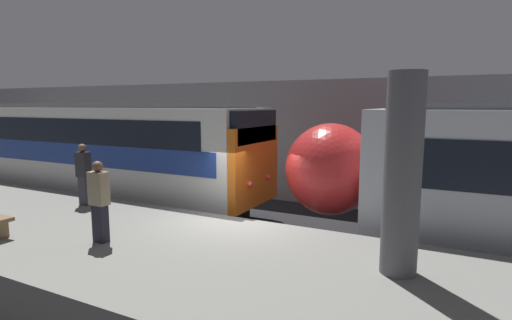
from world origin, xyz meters
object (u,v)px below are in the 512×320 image
at_px(train_boxy, 68,151).
at_px(support_pillar_near, 402,175).
at_px(person_waiting, 99,200).
at_px(person_walking, 84,173).

bearing_deg(train_boxy, support_pillar_near, -16.13).
bearing_deg(support_pillar_near, train_boxy, 163.87).
bearing_deg(support_pillar_near, person_waiting, -168.25).
bearing_deg(person_walking, train_boxy, 146.22).
bearing_deg(person_walking, support_pillar_near, -5.41).
bearing_deg(person_waiting, support_pillar_near, 11.75).
height_order(person_waiting, person_walking, person_walking).
xyz_separation_m(support_pillar_near, train_boxy, (-12.82, 3.71, -0.68)).
distance_m(train_boxy, person_walking, 5.23).
height_order(support_pillar_near, train_boxy, support_pillar_near).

